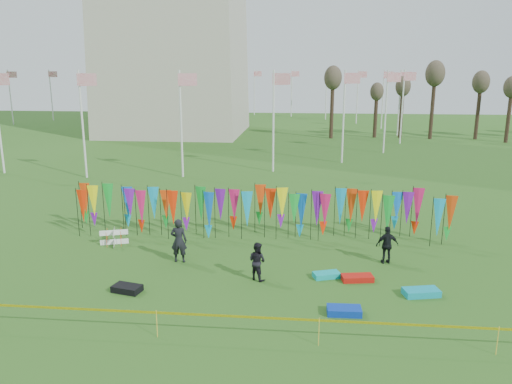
# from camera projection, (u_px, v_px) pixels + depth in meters

# --- Properties ---
(ground) EXTENTS (160.00, 160.00, 0.00)m
(ground) POSITION_uv_depth(u_px,v_px,m) (229.00, 306.00, 17.39)
(ground) COLOR #285718
(ground) RESTS_ON ground
(flagpole_ring) EXTENTS (57.40, 56.16, 8.00)m
(flagpole_ring) POSITION_uv_depth(u_px,v_px,m) (177.00, 102.00, 64.16)
(flagpole_ring) COLOR silver
(flagpole_ring) RESTS_ON ground
(banner_row) EXTENTS (18.64, 0.64, 2.41)m
(banner_row) POSITION_uv_depth(u_px,v_px,m) (257.00, 207.00, 24.19)
(banner_row) COLOR black
(banner_row) RESTS_ON ground
(caution_tape_near) EXTENTS (26.00, 0.02, 0.90)m
(caution_tape_near) POSITION_uv_depth(u_px,v_px,m) (209.00, 316.00, 15.02)
(caution_tape_near) COLOR #FFF905
(caution_tape_near) RESTS_ON ground
(box_kite) EXTENTS (0.66, 0.66, 0.73)m
(box_kite) POSITION_uv_depth(u_px,v_px,m) (114.00, 237.00, 23.37)
(box_kite) COLOR red
(box_kite) RESTS_ON ground
(person_left) EXTENTS (0.71, 0.53, 1.91)m
(person_left) POSITION_uv_depth(u_px,v_px,m) (179.00, 241.00, 21.14)
(person_left) COLOR black
(person_left) RESTS_ON ground
(person_mid) EXTENTS (0.87, 0.79, 1.52)m
(person_mid) POSITION_uv_depth(u_px,v_px,m) (257.00, 261.00, 19.40)
(person_mid) COLOR black
(person_mid) RESTS_ON ground
(person_right) EXTENTS (1.03, 0.68, 1.63)m
(person_right) POSITION_uv_depth(u_px,v_px,m) (387.00, 245.00, 21.03)
(person_right) COLOR black
(person_right) RESTS_ON ground
(kite_bag_turquoise) EXTENTS (1.15, 0.83, 0.21)m
(kite_bag_turquoise) POSITION_uv_depth(u_px,v_px,m) (327.00, 275.00, 19.73)
(kite_bag_turquoise) COLOR #0BACAC
(kite_bag_turquoise) RESTS_ON ground
(kite_bag_blue) EXTENTS (1.15, 0.62, 0.24)m
(kite_bag_blue) POSITION_uv_depth(u_px,v_px,m) (344.00, 311.00, 16.77)
(kite_bag_blue) COLOR #0A34B0
(kite_bag_blue) RESTS_ON ground
(kite_bag_red) EXTENTS (1.28, 0.75, 0.22)m
(kite_bag_red) POSITION_uv_depth(u_px,v_px,m) (357.00, 278.00, 19.43)
(kite_bag_red) COLOR red
(kite_bag_red) RESTS_ON ground
(kite_bag_black) EXTENTS (1.16, 0.84, 0.24)m
(kite_bag_black) POSITION_uv_depth(u_px,v_px,m) (127.00, 289.00, 18.47)
(kite_bag_black) COLOR black
(kite_bag_black) RESTS_ON ground
(kite_bag_teal) EXTENTS (1.38, 0.88, 0.25)m
(kite_bag_teal) POSITION_uv_depth(u_px,v_px,m) (421.00, 292.00, 18.15)
(kite_bag_teal) COLOR #0C9AB1
(kite_bag_teal) RESTS_ON ground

